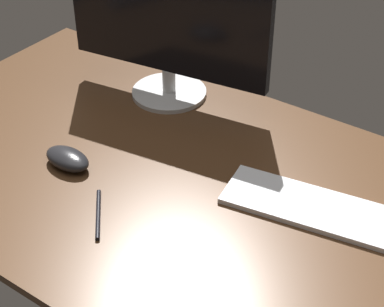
% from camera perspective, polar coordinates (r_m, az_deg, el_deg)
% --- Properties ---
extents(desk, '(1.40, 0.84, 0.02)m').
position_cam_1_polar(desk, '(1.45, -2.70, -1.96)').
color(desk, '#4C301C').
rests_on(desk, ground).
extents(monitor, '(0.55, 0.20, 0.38)m').
position_cam_1_polar(monitor, '(1.62, -2.19, 11.41)').
color(monitor, '#BCBCBC').
rests_on(monitor, desk).
extents(keyboard, '(0.47, 0.21, 0.01)m').
position_cam_1_polar(keyboard, '(1.36, 12.26, -5.18)').
color(keyboard, silver).
rests_on(keyboard, desk).
extents(computer_mouse, '(0.12, 0.07, 0.04)m').
position_cam_1_polar(computer_mouse, '(1.47, -11.02, -0.45)').
color(computer_mouse, black).
rests_on(computer_mouse, desk).
extents(pen, '(0.10, 0.12, 0.01)m').
position_cam_1_polar(pen, '(1.34, -8.35, -5.36)').
color(pen, black).
rests_on(pen, desk).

